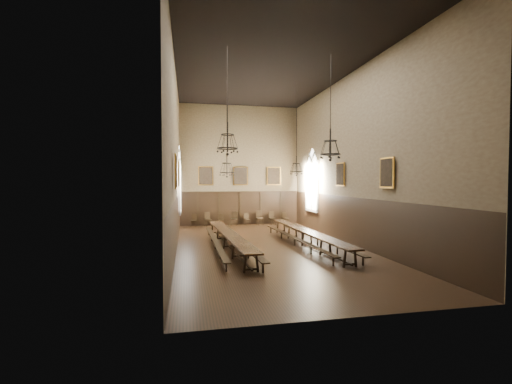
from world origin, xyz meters
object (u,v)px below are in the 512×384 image
object	(u,v)px
chair_2	(221,222)
chair_3	(234,221)
chandelier_front_right	(330,148)
table_left	(229,241)
chair_4	(247,221)
chair_5	(260,221)
table_right	(307,238)
chair_0	(194,223)
chandelier_back_left	(227,166)
chair_6	(272,220)
bench_right_inner	(295,240)
chandelier_front_left	(228,142)
chair_7	(286,220)
chair_1	(208,222)
chandelier_back_right	(296,165)
bench_left_inner	(237,242)
bench_right_outer	(318,241)
bench_left_outer	(215,243)

from	to	relation	value
chair_2	chair_3	distance (m)	0.97
chair_2	chandelier_front_right	xyz separation A→B (m)	(3.87, -10.76, 4.56)
table_left	chair_4	size ratio (longest dim) A/B	11.51
chair_5	table_right	bearing A→B (deg)	-92.50
chair_0	chandelier_back_left	xyz separation A→B (m)	(1.78, -5.85, 3.90)
chair_2	chair_6	xyz separation A→B (m)	(3.93, 0.08, 0.03)
bench_right_inner	chair_5	xyz separation A→B (m)	(-0.05, 8.39, 0.04)
chair_4	chandelier_front_left	distance (m)	12.16
table_right	chair_7	bearing A→B (deg)	80.84
table_left	chair_0	bearing A→B (deg)	100.30
table_left	chair_6	distance (m)	9.58
table_left	chandelier_front_left	xyz separation A→B (m)	(-0.32, -2.32, 4.61)
chair_1	chair_5	distance (m)	3.89
chair_6	chandelier_back_right	bearing A→B (deg)	-101.34
chair_1	chandelier_front_left	size ratio (longest dim) A/B	0.23
bench_left_inner	bench_right_outer	world-z (taller)	bench_left_inner
table_right	chair_5	bearing A→B (deg)	94.41
chair_3	chair_7	world-z (taller)	chair_3
table_right	bench_left_outer	size ratio (longest dim) A/B	1.07
bench_right_inner	chair_0	distance (m)	9.78
bench_left_outer	chair_5	distance (m)	9.36
table_left	chandelier_back_left	size ratio (longest dim) A/B	1.90
chair_5	chair_4	bearing A→B (deg)	169.95
bench_left_outer	chandelier_front_right	size ratio (longest dim) A/B	2.03
bench_right_inner	chandelier_back_right	world-z (taller)	chandelier_back_right
chair_3	chair_6	distance (m)	2.96
table_left	chair_3	world-z (taller)	chair_3
chandelier_back_left	chandelier_front_left	distance (m)	5.09
chair_5	chandelier_back_right	bearing A→B (deg)	-88.90
table_right	chair_2	distance (m)	9.24
chair_1	chair_6	xyz separation A→B (m)	(4.88, 0.12, -0.01)
chair_2	chair_0	bearing A→B (deg)	-174.36
table_left	chair_6	bearing A→B (deg)	62.88
table_left	chair_3	xyz separation A→B (m)	(1.41, 8.40, -0.08)
table_right	bench_left_inner	size ratio (longest dim) A/B	0.97
table_left	table_right	xyz separation A→B (m)	(4.04, -0.06, -0.00)
bench_right_outer	chandelier_front_left	bearing A→B (deg)	-156.37
table_right	chair_4	distance (m)	8.75
bench_left_inner	chair_4	bearing A→B (deg)	76.83
chair_1	chandelier_front_left	bearing A→B (deg)	-108.59
chair_3	chandelier_front_left	distance (m)	11.84
chandelier_back_left	bench_left_outer	bearing A→B (deg)	-108.73
chair_1	chair_2	distance (m)	0.95
chandelier_front_right	chair_3	bearing A→B (deg)	105.14
chair_1	chandelier_back_left	size ratio (longest dim) A/B	0.19
table_left	chair_0	size ratio (longest dim) A/B	11.11
chair_6	chair_7	world-z (taller)	chair_6
chair_6	chair_2	bearing A→B (deg)	170.85
chair_2	chair_4	distance (m)	1.99
chandelier_front_left	bench_left_outer	bearing A→B (deg)	98.14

